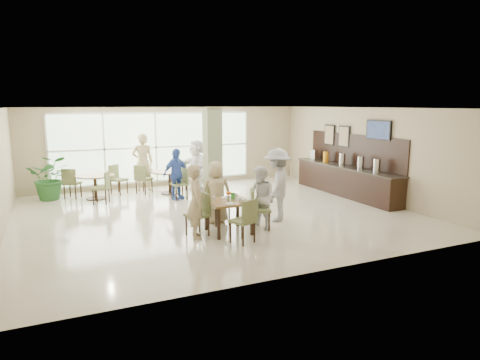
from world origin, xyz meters
name	(u,v)px	position (x,y,z in m)	size (l,w,h in m)	color
ground	(215,214)	(0.00, 0.00, 0.00)	(10.00, 10.00, 0.00)	beige
room_shell	(214,151)	(0.00, 0.00, 1.70)	(10.00, 10.00, 10.00)	white
window_bank	(156,147)	(-0.50, 4.46, 1.40)	(7.00, 0.04, 7.00)	silver
column	(213,156)	(0.40, 1.20, 1.40)	(0.45, 0.45, 2.80)	#7A825A
main_table	(229,205)	(-0.32, -1.72, 0.66)	(0.95, 0.95, 0.75)	brown
round_table_left	(95,180)	(-2.72, 3.24, 0.59)	(1.18, 1.18, 0.75)	brown
round_table_right	(170,176)	(-0.40, 3.07, 0.59)	(1.19, 1.19, 0.75)	brown
chairs_main_table	(230,212)	(-0.30, -1.74, 0.47)	(2.08, 2.04, 0.95)	#5A6236
chairs_table_left	(98,183)	(-2.64, 3.26, 0.47)	(2.05, 1.81, 0.95)	#5A6236
chairs_table_right	(170,179)	(-0.41, 3.06, 0.47)	(2.08, 2.01, 0.95)	#5A6236
tabletop_clutter	(230,198)	(-0.27, -1.71, 0.81)	(0.74, 0.81, 0.21)	white
buffet_counter	(346,178)	(4.70, 0.51, 0.55)	(0.64, 4.70, 1.95)	black
wall_tv	(378,130)	(4.94, -0.60, 2.15)	(0.06, 1.00, 0.58)	black
framed_art_a	(344,136)	(4.95, 1.00, 1.85)	(0.05, 0.55, 0.70)	black
framed_art_b	(329,135)	(4.95, 1.80, 1.85)	(0.05, 0.55, 0.70)	black
potted_plant	(50,177)	(-3.97, 3.70, 0.68)	(1.23, 1.23, 1.37)	#276228
teen_left	(196,201)	(-1.11, -1.78, 0.82)	(0.60, 0.39, 1.63)	tan
teen_far	(216,192)	(-0.27, -0.83, 0.77)	(0.75, 0.41, 1.54)	tan
teen_right	(261,198)	(0.50, -1.75, 0.74)	(0.72, 0.56, 1.48)	white
teen_standing	(277,185)	(1.19, -1.27, 0.91)	(1.18, 0.68, 1.83)	#A4A4A7
adult_a	(176,174)	(-0.45, 2.12, 0.79)	(0.93, 0.53, 1.58)	#3E5FBC
adult_b	(196,166)	(0.54, 3.13, 0.86)	(1.60, 0.69, 1.73)	white
adult_standing	(143,162)	(-1.09, 3.91, 0.97)	(0.71, 0.47, 1.95)	tan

